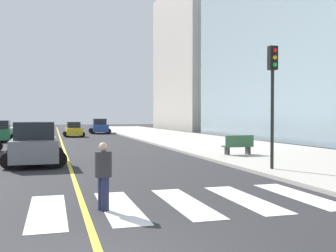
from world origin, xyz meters
TOP-DOWN VIEW (x-y plane):
  - sidewalk_kerb_east at (12.20, 20.00)m, footprint 10.00×120.00m
  - crosswalk_paint at (0.00, 4.00)m, footprint 13.50×4.00m
  - lane_divider_paint at (0.00, 40.00)m, footprint 0.16×80.00m
  - parking_garage_concrete at (28.03, 61.55)m, footprint 18.00×24.00m
  - car_green_nearest at (-5.47, 33.78)m, footprint 2.82×4.45m
  - car_gray_second at (-1.62, 14.18)m, footprint 3.01×4.74m
  - car_yellow_fourth at (1.55, 41.07)m, footprint 2.41×3.82m
  - car_blue_fifth at (5.37, 48.74)m, footprint 2.90×4.57m
  - traffic_light_near_corner at (8.15, 8.67)m, footprint 0.36×0.41m
  - park_bench at (9.53, 14.74)m, footprint 1.83×0.65m
  - pedestrian_crossing at (0.46, 3.72)m, footprint 0.42×0.42m

SIDE VIEW (x-z plane):
  - lane_divider_paint at x=0.00m, z-range 0.00..0.01m
  - crosswalk_paint at x=0.00m, z-range 0.00..0.01m
  - sidewalk_kerb_east at x=12.20m, z-range 0.00..0.15m
  - park_bench at x=9.53m, z-range 0.13..1.25m
  - car_yellow_fourth at x=1.55m, z-range -0.06..1.64m
  - car_green_nearest at x=-5.47m, z-range -0.06..1.91m
  - car_blue_fifth at x=5.37m, z-range -0.07..1.95m
  - pedestrian_crossing at x=0.46m, z-range 0.09..1.80m
  - car_gray_second at x=-1.62m, z-range -0.07..2.03m
  - traffic_light_near_corner at x=8.15m, z-range 1.18..6.35m
  - parking_garage_concrete at x=28.03m, z-range 0.00..25.26m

